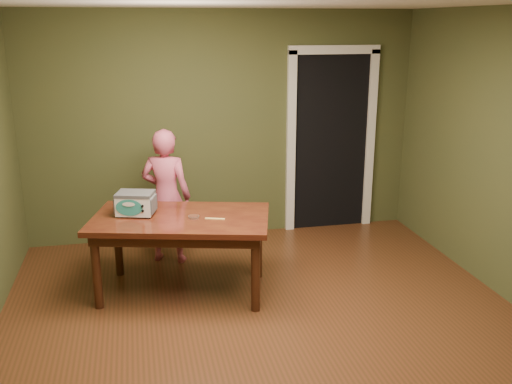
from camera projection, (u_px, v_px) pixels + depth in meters
floor at (275, 341)px, 4.57m from camera, size 5.00×5.00×0.00m
room_shell at (277, 130)px, 4.08m from camera, size 4.52×5.02×2.61m
doorway at (323, 138)px, 7.14m from camera, size 1.10×0.66×2.25m
dining_table at (181, 227)px, 5.23m from camera, size 1.77×1.27×0.75m
toy_oven at (135, 203)px, 5.21m from camera, size 0.40×0.32×0.22m
baking_pan at (194, 217)px, 5.16m from camera, size 0.10×0.10×0.02m
spatula at (215, 219)px, 5.13m from camera, size 0.18×0.08×0.01m
child at (166, 196)px, 5.93m from camera, size 0.61×0.51×1.43m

